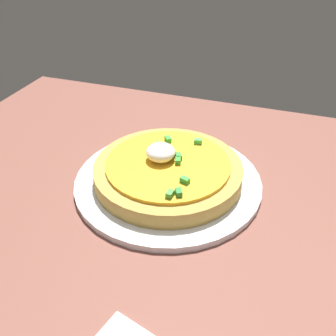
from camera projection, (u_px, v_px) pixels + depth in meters
dining_table at (162, 241)px, 49.71cm from camera, size 95.43×85.42×2.06cm
plate at (168, 181)px, 57.94cm from camera, size 28.79×28.79×1.02cm
pizza at (168, 170)px, 56.75cm from camera, size 22.67×22.67×5.63cm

